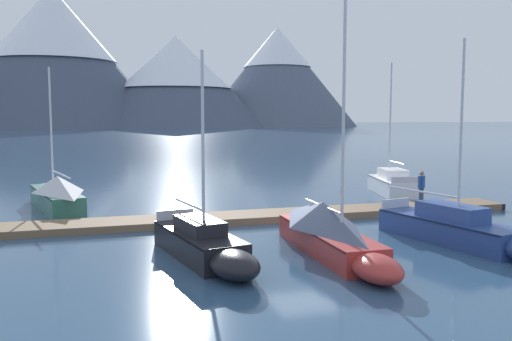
% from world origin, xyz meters
% --- Properties ---
extents(ground_plane, '(700.00, 700.00, 0.00)m').
position_xyz_m(ground_plane, '(0.00, 0.00, 0.00)').
color(ground_plane, '#2D4C6B').
extents(mountain_central_massif, '(92.90, 92.90, 57.19)m').
position_xyz_m(mountain_central_massif, '(-19.26, 223.84, 30.45)').
color(mountain_central_massif, '#424C60').
rests_on(mountain_central_massif, ground).
extents(mountain_shoulder_ridge, '(79.55, 79.55, 38.72)m').
position_xyz_m(mountain_shoulder_ridge, '(29.87, 214.52, 20.78)').
color(mountain_shoulder_ridge, '#424C60').
rests_on(mountain_shoulder_ridge, ground).
extents(mountain_east_summit, '(74.66, 74.66, 45.83)m').
position_xyz_m(mountain_east_summit, '(78.91, 223.11, 23.81)').
color(mountain_east_summit, '#4C566B').
rests_on(mountain_east_summit, ground).
extents(dock, '(23.72, 2.47, 0.30)m').
position_xyz_m(dock, '(0.00, 4.00, 0.15)').
color(dock, brown).
rests_on(dock, ground).
extents(sailboat_nearest_berth, '(3.17, 7.80, 7.00)m').
position_xyz_m(sailboat_nearest_berth, '(-9.27, 9.80, 0.81)').
color(sailboat_nearest_berth, '#336B56').
rests_on(sailboat_nearest_berth, ground).
extents(sailboat_second_berth, '(2.45, 6.37, 6.62)m').
position_xyz_m(sailboat_second_berth, '(-4.22, -2.05, 0.53)').
color(sailboat_second_berth, black).
rests_on(sailboat_second_berth, ground).
extents(sailboat_mid_dock_port, '(1.89, 7.58, 8.77)m').
position_xyz_m(sailboat_mid_dock_port, '(-0.06, -2.43, 0.79)').
color(sailboat_mid_dock_port, '#B2332D').
rests_on(sailboat_mid_dock_port, ground).
extents(sailboat_mid_dock_starboard, '(2.69, 6.95, 7.28)m').
position_xyz_m(sailboat_mid_dock_starboard, '(4.89, -2.51, 0.57)').
color(sailboat_mid_dock_starboard, navy).
rests_on(sailboat_mid_dock_starboard, ground).
extents(sailboat_far_berth, '(3.22, 6.40, 7.78)m').
position_xyz_m(sailboat_far_berth, '(9.80, 10.02, 0.58)').
color(sailboat_far_berth, white).
rests_on(sailboat_far_berth, ground).
extents(person_on_dock, '(0.48, 0.41, 1.69)m').
position_xyz_m(person_on_dock, '(7.51, 3.51, 1.26)').
color(person_on_dock, '#384256').
rests_on(person_on_dock, dock).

